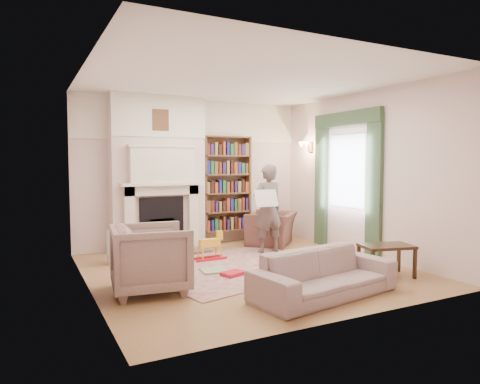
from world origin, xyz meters
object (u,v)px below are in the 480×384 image
bookcase (226,184)px  armchair_left (151,258)px  man_reading (268,209)px  rocking_horse (209,246)px  paraffin_heater (114,247)px  armchair_reading (272,228)px  coffee_table (386,261)px  sofa (325,274)px

bookcase → armchair_left: bookcase is taller
man_reading → rocking_horse: man_reading is taller
man_reading → bookcase: bearing=-78.3°
rocking_horse → paraffin_heater: bearing=160.8°
armchair_reading → man_reading: size_ratio=0.62×
paraffin_heater → rocking_horse: bearing=-16.9°
man_reading → paraffin_heater: man_reading is taller
paraffin_heater → armchair_left: bearing=-85.7°
paraffin_heater → bookcase: bearing=20.1°
coffee_table → sofa: bearing=-151.1°
coffee_table → bookcase: bearing=120.4°
armchair_left → armchair_reading: bearing=-49.1°
armchair_reading → armchair_left: (-2.92, -1.94, 0.10)m
sofa → paraffin_heater: 3.40m
man_reading → armchair_reading: bearing=-126.4°
bookcase → paraffin_heater: bookcase is taller
man_reading → paraffin_heater: (-2.59, 0.34, -0.51)m
armchair_reading → coffee_table: bearing=49.4°
bookcase → coffee_table: 3.58m
bookcase → armchair_left: 3.46m
armchair_reading → armchair_left: armchair_left is taller
armchair_left → coffee_table: bearing=-96.8°
bookcase → man_reading: (0.24, -1.20, -0.39)m
bookcase → armchair_left: bearing=-131.2°
coffee_table → rocking_horse: (-1.83, 2.03, 0.01)m
sofa → coffee_table: (1.34, 0.33, -0.05)m
bookcase → armchair_left: size_ratio=2.00×
sofa → coffee_table: 1.38m
armchair_reading → paraffin_heater: (-3.04, -0.26, -0.04)m
coffee_table → paraffin_heater: paraffin_heater is taller
sofa → man_reading: (0.67, 2.46, 0.51)m
rocking_horse → armchair_left: bearing=-138.8°
rocking_horse → man_reading: bearing=2.5°
coffee_table → paraffin_heater: size_ratio=1.27×
sofa → paraffin_heater: (-1.92, 2.80, 0.00)m
bookcase → armchair_reading: size_ratio=1.90×
armchair_reading → rocking_horse: 1.76m
man_reading → rocking_horse: size_ratio=2.91×
bookcase → armchair_reading: bearing=-41.0°
man_reading → paraffin_heater: size_ratio=2.85×
man_reading → paraffin_heater: bearing=-7.0°
bookcase → sofa: size_ratio=0.99×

